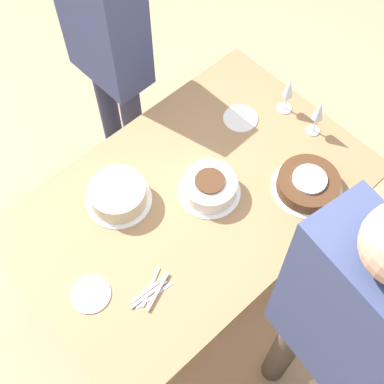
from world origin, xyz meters
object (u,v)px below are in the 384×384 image
(wine_glass_near, at_px, (289,90))
(wine_glass_far, at_px, (319,112))
(cake_back_decorated, at_px, (118,195))
(person_cutting, at_px, (339,324))
(cake_front_chocolate, at_px, (308,184))
(cake_center_white, at_px, (210,187))
(person_watching, at_px, (107,44))

(wine_glass_near, xyz_separation_m, wine_glass_far, (-0.00, -0.18, 0.00))
(cake_back_decorated, height_order, person_cutting, person_cutting)
(cake_front_chocolate, relative_size, cake_back_decorated, 1.09)
(cake_front_chocolate, xyz_separation_m, wine_glass_far, (0.25, 0.18, 0.10))
(wine_glass_near, bearing_deg, cake_center_white, -171.18)
(cake_front_chocolate, distance_m, wine_glass_near, 0.45)
(cake_back_decorated, xyz_separation_m, person_cutting, (0.14, -0.98, 0.26))
(cake_front_chocolate, bearing_deg, cake_back_decorated, 141.46)
(cake_front_chocolate, xyz_separation_m, person_watching, (-0.19, 1.10, 0.13))
(cake_center_white, relative_size, cake_back_decorated, 0.96)
(cake_center_white, distance_m, wine_glass_far, 0.59)
(cake_back_decorated, xyz_separation_m, person_watching, (0.44, 0.60, 0.12))
(cake_center_white, relative_size, wine_glass_near, 1.37)
(wine_glass_far, relative_size, person_watching, 0.13)
(cake_back_decorated, bearing_deg, wine_glass_near, -9.09)
(cake_center_white, height_order, cake_back_decorated, same)
(wine_glass_far, relative_size, person_cutting, 0.11)
(cake_center_white, bearing_deg, person_watching, 81.01)
(cake_front_chocolate, bearing_deg, person_watching, 99.66)
(person_watching, bearing_deg, cake_back_decorated, -37.36)
(cake_back_decorated, distance_m, person_watching, 0.76)
(cake_back_decorated, bearing_deg, wine_glass_far, -19.81)
(cake_front_chocolate, relative_size, wine_glass_near, 1.54)
(cake_front_chocolate, relative_size, person_watching, 0.20)
(cake_front_chocolate, xyz_separation_m, wine_glass_near, (0.25, 0.36, 0.10))
(wine_glass_near, height_order, wine_glass_far, wine_glass_near)
(wine_glass_near, height_order, person_cutting, person_cutting)
(cake_front_chocolate, bearing_deg, wine_glass_far, 35.78)
(person_cutting, bearing_deg, cake_back_decorated, 15.81)
(person_cutting, bearing_deg, wine_glass_near, -33.73)
(wine_glass_far, height_order, person_watching, person_watching)
(wine_glass_near, relative_size, person_watching, 0.13)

